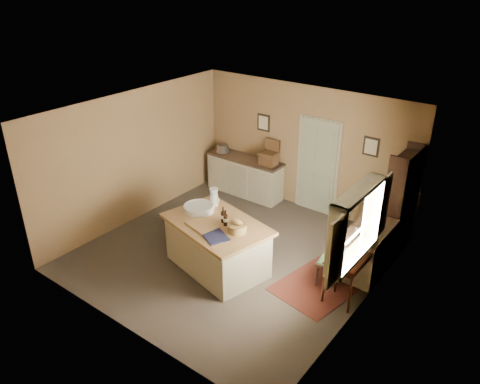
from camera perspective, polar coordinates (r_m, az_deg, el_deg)
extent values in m
plane|color=#4A3F38|center=(8.80, -0.90, -7.58)|extent=(5.00, 5.00, 0.00)
cube|color=olive|center=(10.06, 7.87, 5.30)|extent=(5.00, 0.10, 2.70)
cube|color=olive|center=(6.60, -14.54, -7.18)|extent=(5.00, 0.10, 2.70)
cube|color=olive|center=(9.74, -12.67, 4.20)|extent=(0.10, 5.00, 2.70)
cube|color=olive|center=(7.05, 15.34, -4.97)|extent=(0.10, 5.00, 2.70)
plane|color=silver|center=(7.64, -1.04, 9.53)|extent=(5.00, 5.00, 0.00)
cube|color=#9DA48A|center=(9.99, 9.42, 3.22)|extent=(0.97, 0.06, 2.11)
cube|color=black|center=(10.44, 2.89, 8.44)|extent=(0.32, 0.02, 0.38)
cube|color=beige|center=(10.43, 2.85, 8.43)|extent=(0.24, 0.01, 0.30)
cube|color=black|center=(9.34, 15.69, 5.34)|extent=(0.32, 0.02, 0.38)
cube|color=beige|center=(9.33, 15.66, 5.32)|extent=(0.24, 0.01, 0.30)
cube|color=#C2BC98|center=(7.10, 13.46, -7.64)|extent=(0.25, 1.32, 0.06)
cube|color=#C2BC98|center=(6.58, 14.40, 0.07)|extent=(0.25, 1.32, 0.06)
cube|color=white|center=(6.79, 14.83, -4.22)|extent=(0.01, 1.20, 1.00)
cube|color=#C2BC98|center=(6.15, 11.46, -7.27)|extent=(0.04, 0.35, 1.00)
cube|color=#C2BC98|center=(7.49, 17.10, -1.55)|extent=(0.04, 0.35, 1.00)
cube|color=#C2BC98|center=(8.23, -2.79, -6.69)|extent=(1.89, 1.42, 0.85)
cube|color=olive|center=(7.99, -2.86, -3.95)|extent=(2.04, 1.57, 0.06)
cylinder|color=white|center=(8.33, -5.05, -2.03)|extent=(0.53, 0.53, 0.11)
cube|color=olive|center=(7.89, -4.64, -4.06)|extent=(0.60, 0.48, 0.03)
cube|color=black|center=(7.58, -3.06, -5.43)|extent=(0.53, 0.49, 0.02)
cylinder|color=olive|center=(7.68, -0.38, -4.42)|extent=(0.32, 0.32, 0.14)
cylinder|color=black|center=(7.92, -2.07, -2.78)|extent=(0.07, 0.07, 0.29)
cylinder|color=black|center=(7.82, -1.77, -3.17)|extent=(0.07, 0.07, 0.29)
cube|color=#C2BC98|center=(10.85, 0.59, 1.85)|extent=(1.82, 0.50, 0.85)
cube|color=#332319|center=(10.67, 0.61, 4.06)|extent=(1.86, 0.53, 0.05)
cube|color=#50321B|center=(10.27, 3.48, 4.10)|extent=(0.36, 0.27, 0.28)
cylinder|color=#59544F|center=(10.99, -2.08, 5.36)|extent=(0.31, 0.31, 0.18)
cube|color=#471813|center=(8.18, 9.86, -10.96)|extent=(1.36, 1.77, 0.01)
cube|color=#3A1A0C|center=(7.60, 13.29, -7.58)|extent=(0.53, 0.86, 0.03)
cube|color=#3A1A0C|center=(7.64, 13.24, -8.02)|extent=(0.47, 0.80, 0.10)
cube|color=silver|center=(7.61, 12.96, -7.35)|extent=(0.22, 0.30, 0.01)
cylinder|color=black|center=(7.74, 14.74, -6.75)|extent=(0.05, 0.05, 0.05)
cylinder|color=#3A1A0C|center=(7.60, 10.18, -10.86)|extent=(0.04, 0.04, 0.72)
cylinder|color=#3A1A0C|center=(7.46, 13.27, -11.99)|extent=(0.04, 0.04, 0.72)
cylinder|color=#3A1A0C|center=(8.19, 12.76, -8.12)|extent=(0.04, 0.04, 0.72)
cylinder|color=#3A1A0C|center=(8.06, 15.64, -9.11)|extent=(0.04, 0.04, 0.72)
cube|color=#C2BC98|center=(8.40, 15.33, -6.99)|extent=(0.58, 1.05, 0.85)
cube|color=#332319|center=(8.17, 15.70, -4.34)|extent=(0.61, 1.09, 0.05)
cylinder|color=silver|center=(8.01, 15.12, -4.31)|extent=(0.25, 0.25, 0.09)
cube|color=black|center=(8.58, 18.02, -2.16)|extent=(0.34, 0.04, 2.00)
cube|color=black|center=(9.33, 19.88, -0.13)|extent=(0.34, 0.04, 2.00)
cube|color=black|center=(8.91, 19.95, -1.38)|extent=(0.02, 0.90, 2.00)
cube|color=black|center=(9.40, 18.15, -6.27)|extent=(0.34, 0.86, 0.03)
cube|color=black|center=(9.16, 18.58, -3.61)|extent=(0.34, 0.86, 0.03)
cube|color=black|center=(8.93, 19.03, -0.81)|extent=(0.34, 0.86, 0.03)
cube|color=black|center=(8.77, 19.41, 1.52)|extent=(0.34, 0.86, 0.03)
cube|color=black|center=(8.62, 19.80, 3.94)|extent=(0.34, 0.86, 0.03)
cylinder|color=white|center=(8.91, 19.09, -0.47)|extent=(0.12, 0.12, 0.11)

